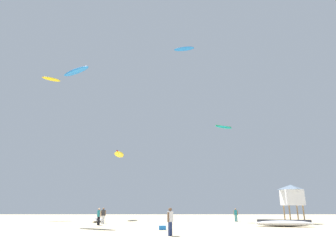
{
  "coord_description": "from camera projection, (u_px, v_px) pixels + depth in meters",
  "views": [
    {
      "loc": [
        -0.15,
        -11.98,
        1.72
      ],
      "look_at": [
        0.0,
        19.88,
        10.9
      ],
      "focal_mm": 30.16,
      "sensor_mm": 36.0,
      "label": 1
    }
  ],
  "objects": [
    {
      "name": "kite_aloft_2",
      "position": [
        75.0,
        71.0,
        32.15
      ],
      "size": [
        4.09,
        3.37,
        0.69
      ],
      "color": "blue"
    },
    {
      "name": "cooler_box",
      "position": [
        161.0,
        228.0,
        22.03
      ],
      "size": [
        0.56,
        0.36,
        0.32
      ],
      "primitive_type": "cube",
      "color": "blue",
      "rests_on": "ground"
    },
    {
      "name": "kite_aloft_0",
      "position": [
        222.0,
        127.0,
        50.79
      ],
      "size": [
        3.61,
        2.33,
        0.87
      ],
      "color": "#19B29E"
    },
    {
      "name": "kite_grounded_near",
      "position": [
        282.0,
        223.0,
        25.74
      ],
      "size": [
        5.3,
        2.39,
        0.66
      ],
      "color": "white",
      "rests_on": "ground"
    },
    {
      "name": "kite_aloft_3",
      "position": [
        50.0,
        79.0,
        48.06
      ],
      "size": [
        3.0,
        2.31,
        0.5
      ],
      "color": "yellow"
    },
    {
      "name": "person_left",
      "position": [
        102.0,
        214.0,
        30.58
      ],
      "size": [
        0.53,
        0.37,
        1.66
      ],
      "rotation": [
        0.0,
        0.0,
        1.84
      ],
      "color": "silver",
      "rests_on": "ground"
    },
    {
      "name": "kite_aloft_1",
      "position": [
        118.0,
        154.0,
        42.55
      ],
      "size": [
        1.31,
        4.39,
        0.68
      ],
      "color": "yellow"
    },
    {
      "name": "kite_aloft_4",
      "position": [
        183.0,
        49.0,
        46.6
      ],
      "size": [
        3.48,
        1.65,
        0.49
      ],
      "color": "blue"
    },
    {
      "name": "person_right",
      "position": [
        234.0,
        214.0,
        34.75
      ],
      "size": [
        0.49,
        0.36,
        1.57
      ],
      "rotation": [
        0.0,
        0.0,
        1.16
      ],
      "color": "teal",
      "rests_on": "ground"
    },
    {
      "name": "person_foreground",
      "position": [
        169.0,
        219.0,
        17.72
      ],
      "size": [
        0.38,
        0.48,
        1.68
      ],
      "rotation": [
        0.0,
        0.0,
        5.69
      ],
      "color": "navy",
      "rests_on": "ground"
    },
    {
      "name": "person_midground",
      "position": [
        97.0,
        215.0,
        27.97
      ],
      "size": [
        0.46,
        0.37,
        1.62
      ],
      "rotation": [
        0.0,
        0.0,
        4.1
      ],
      "color": "black",
      "rests_on": "ground"
    },
    {
      "name": "lifeguard_tower",
      "position": [
        290.0,
        195.0,
        31.68
      ],
      "size": [
        2.3,
        2.3,
        4.15
      ],
      "color": "#8C704C",
      "rests_on": "ground"
    },
    {
      "name": "kite_grounded_mid",
      "position": [
        97.0,
        220.0,
        33.95
      ],
      "size": [
        1.75,
        4.53,
        0.55
      ],
      "color": "white",
      "rests_on": "ground"
    }
  ]
}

